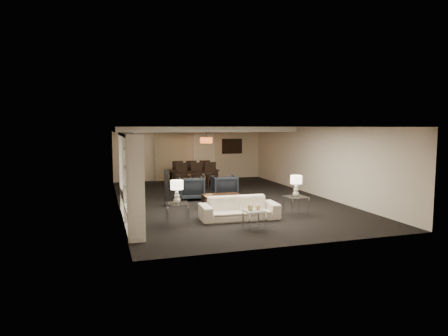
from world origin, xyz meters
TOP-DOWN VIEW (x-y plane):
  - floor at (0.00, 0.00)m, footprint 11.00×11.00m
  - ceiling at (0.00, 0.00)m, footprint 7.00×11.00m
  - wall_back at (0.00, 5.50)m, footprint 7.00×0.02m
  - wall_front at (0.00, -5.50)m, footprint 7.00×0.02m
  - wall_left at (-3.50, 0.00)m, footprint 0.02×11.00m
  - wall_right at (3.50, 0.00)m, footprint 0.02×11.00m
  - ceiling_soffit at (0.00, 3.50)m, footprint 7.00×4.00m
  - curtains at (-0.90, 5.42)m, footprint 1.50×0.12m
  - door at (0.70, 5.47)m, footprint 0.90×0.05m
  - painting at (2.10, 5.46)m, footprint 0.95×0.04m
  - media_unit at (-3.31, -2.60)m, footprint 0.38×3.40m
  - pendant_light at (0.30, 3.50)m, footprint 0.52×0.52m
  - sofa at (-0.47, -2.89)m, footprint 2.15×0.94m
  - coffee_table at (-0.47, -1.29)m, footprint 1.16×0.68m
  - armchair_left at (-1.07, 0.41)m, footprint 0.90×0.92m
  - armchair_right at (0.13, 0.41)m, footprint 0.91×0.93m
  - side_table_left at (-2.17, -2.89)m, footprint 0.63×0.63m
  - side_table_right at (1.23, -2.89)m, footprint 0.59×0.59m
  - table_lamp_left at (-2.17, -2.89)m, footprint 0.36×0.36m
  - table_lamp_right at (1.23, -2.89)m, footprint 0.36×0.36m
  - marble_table at (-0.47, -3.99)m, footprint 0.50×0.50m
  - gold_gourd_a at (-0.57, -3.99)m, footprint 0.15×0.15m
  - gold_gourd_b at (-0.37, -3.99)m, footprint 0.14×0.14m
  - television at (-3.28, -2.05)m, footprint 1.09×0.14m
  - vase_blue at (-3.31, -3.59)m, footprint 0.18×0.18m
  - vase_amber at (-3.31, -3.04)m, footprint 0.16×0.16m
  - floor_speaker at (-2.07, -0.56)m, footprint 0.14×0.14m
  - dining_table at (-0.28, 3.40)m, footprint 2.01×1.15m
  - chair_nl at (-0.88, 2.75)m, footprint 0.51×0.51m
  - chair_nm at (-0.28, 2.75)m, footprint 0.53×0.53m
  - chair_nr at (0.32, 2.75)m, footprint 0.50×0.50m
  - chair_fl at (-0.88, 4.05)m, footprint 0.49×0.49m
  - chair_fm at (-0.28, 4.05)m, footprint 0.50×0.50m
  - chair_fr at (0.32, 4.05)m, footprint 0.50×0.50m
  - floor_lamp at (-2.52, 5.20)m, footprint 0.30×0.30m

SIDE VIEW (x-z plane):
  - floor at x=0.00m, z-range 0.00..0.00m
  - coffee_table at x=-0.47m, z-range 0.00..0.42m
  - marble_table at x=-0.47m, z-range 0.00..0.48m
  - side_table_left at x=-2.17m, z-range 0.00..0.54m
  - side_table_right at x=1.23m, z-range 0.00..0.54m
  - sofa at x=-0.47m, z-range 0.00..0.62m
  - dining_table at x=-0.28m, z-range 0.00..0.70m
  - armchair_left at x=-1.07m, z-range 0.00..0.78m
  - armchair_right at x=0.13m, z-range 0.00..0.78m
  - chair_nl at x=-0.88m, z-range 0.00..1.04m
  - chair_nm at x=-0.28m, z-range 0.00..1.04m
  - chair_nr at x=0.32m, z-range 0.00..1.04m
  - chair_fl at x=-0.88m, z-range 0.00..1.04m
  - chair_fm at x=-0.28m, z-range 0.00..1.04m
  - chair_fr at x=0.32m, z-range 0.00..1.04m
  - gold_gourd_b at x=-0.37m, z-range 0.48..0.62m
  - gold_gourd_a at x=-0.57m, z-range 0.48..0.64m
  - floor_speaker at x=-2.07m, z-range 0.00..1.19m
  - table_lamp_left at x=-2.17m, z-range 0.54..1.14m
  - table_lamp_right at x=1.23m, z-range 0.54..1.14m
  - floor_lamp at x=-2.52m, z-range 0.00..1.73m
  - door at x=0.70m, z-range 0.00..2.10m
  - television at x=-3.28m, z-range 0.75..1.38m
  - vase_blue at x=-3.31m, z-range 1.06..1.25m
  - media_unit at x=-3.31m, z-range 0.00..2.35m
  - curtains at x=-0.90m, z-range 0.00..2.40m
  - wall_back at x=0.00m, z-range 0.00..2.50m
  - wall_front at x=0.00m, z-range 0.00..2.50m
  - wall_left at x=-3.50m, z-range 0.00..2.50m
  - wall_right at x=3.50m, z-range 0.00..2.50m
  - painting at x=2.10m, z-range 1.23..1.88m
  - vase_amber at x=-3.31m, z-range 1.56..1.73m
  - pendant_light at x=0.30m, z-range 1.80..2.04m
  - ceiling_soffit at x=0.00m, z-range 2.30..2.50m
  - ceiling at x=0.00m, z-range 2.49..2.51m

